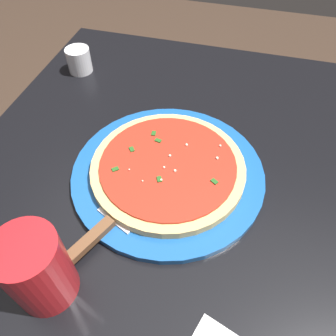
% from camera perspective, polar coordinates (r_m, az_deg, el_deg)
% --- Properties ---
extents(ground_plane, '(5.00, 5.00, 0.00)m').
position_cam_1_polar(ground_plane, '(1.25, -0.15, -24.78)').
color(ground_plane, '#38281E').
extents(restaurant_table, '(1.05, 0.81, 0.73)m').
position_cam_1_polar(restaurant_table, '(0.69, -0.25, -11.47)').
color(restaurant_table, black).
rests_on(restaurant_table, ground_plane).
extents(serving_plate, '(0.35, 0.35, 0.01)m').
position_cam_1_polar(serving_plate, '(0.61, 0.00, -0.83)').
color(serving_plate, '#195199').
rests_on(serving_plate, restaurant_table).
extents(pizza, '(0.28, 0.28, 0.02)m').
position_cam_1_polar(pizza, '(0.59, -0.00, 0.15)').
color(pizza, '#DBB26B').
rests_on(pizza, serving_plate).
extents(pizza_server, '(0.22, 0.13, 0.01)m').
position_cam_1_polar(pizza_server, '(0.53, -11.68, -10.71)').
color(pizza_server, silver).
rests_on(pizza_server, serving_plate).
extents(cup_tall_drink, '(0.09, 0.09, 0.12)m').
position_cam_1_polar(cup_tall_drink, '(0.48, -21.78, -16.03)').
color(cup_tall_drink, '#B2191E').
rests_on(cup_tall_drink, restaurant_table).
extents(cup_small_sauce, '(0.06, 0.06, 0.06)m').
position_cam_1_polar(cup_small_sauce, '(0.88, -15.17, 17.60)').
color(cup_small_sauce, silver).
rests_on(cup_small_sauce, restaurant_table).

